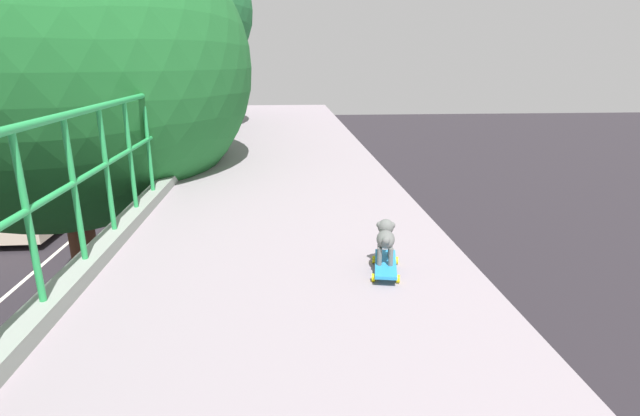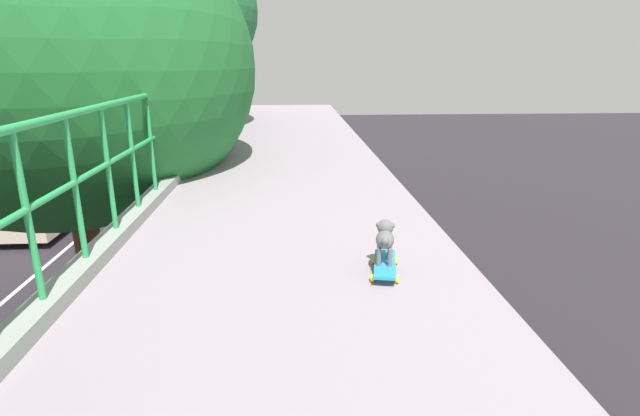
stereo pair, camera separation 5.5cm
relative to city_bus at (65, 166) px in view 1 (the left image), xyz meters
name	(u,v)px [view 1 (the left image)]	position (x,y,z in m)	size (l,w,h in m)	color
city_bus	(65,166)	(0.00, 0.00, 0.00)	(2.76, 11.32, 3.48)	beige
roadside_tree_mid	(56,70)	(6.66, -14.52, 4.49)	(5.85, 5.85, 8.91)	#533021
roadside_tree_far	(122,11)	(6.40, -10.15, 5.71)	(5.98, 5.98, 9.87)	#4F3729
toy_skateboard	(386,264)	(10.82, -18.92, 3.11)	(0.28, 0.55, 0.08)	#268DCD
small_dog	(386,236)	(10.83, -18.85, 3.32)	(0.19, 0.35, 0.30)	slate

